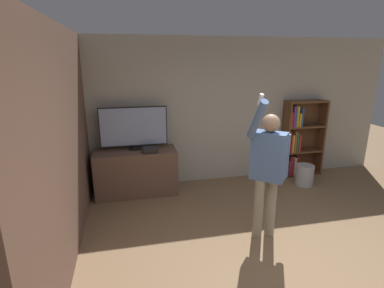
{
  "coord_description": "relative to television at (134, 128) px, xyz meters",
  "views": [
    {
      "loc": [
        -1.73,
        -2.37,
        2.32
      ],
      "look_at": [
        -0.82,
        1.72,
        1.11
      ],
      "focal_mm": 28.0,
      "sensor_mm": 36.0,
      "label": 1
    }
  ],
  "objects": [
    {
      "name": "bookshelf",
      "position": [
        3.23,
        0.09,
        -0.43
      ],
      "size": [
        0.83,
        0.28,
        1.53
      ],
      "color": "brown",
      "rests_on": "ground_plane"
    },
    {
      "name": "wall_side_brick",
      "position": [
        -0.82,
        -1.24,
        0.17
      ],
      "size": [
        0.06,
        4.57,
        2.7
      ],
      "color": "brown",
      "rests_on": "ground_plane"
    },
    {
      "name": "wall_back",
      "position": [
        1.62,
        0.27,
        0.17
      ],
      "size": [
        6.83,
        0.06,
        2.7
      ],
      "color": "#B2AD9E",
      "rests_on": "ground_plane"
    },
    {
      "name": "television",
      "position": [
        0.0,
        0.0,
        0.0
      ],
      "size": [
        1.15,
        0.22,
        0.74
      ],
      "color": "black",
      "rests_on": "tv_ledge"
    },
    {
      "name": "person",
      "position": [
        1.6,
        -1.83,
        -0.16
      ],
      "size": [
        0.56,
        0.54,
        1.94
      ],
      "rotation": [
        0.0,
        0.0,
        -0.72
      ],
      "color": "gray",
      "rests_on": "ground_plane"
    },
    {
      "name": "ground_plane",
      "position": [
        1.62,
        -2.73,
        -1.18
      ],
      "size": [
        14.0,
        14.0,
        0.0
      ],
      "primitive_type": "plane",
      "color": "#846647"
    },
    {
      "name": "tv_ledge",
      "position": [
        0.0,
        -0.09,
        -0.78
      ],
      "size": [
        1.4,
        0.57,
        0.79
      ],
      "color": "brown",
      "rests_on": "ground_plane"
    },
    {
      "name": "waste_bin",
      "position": [
        3.11,
        -0.42,
        -0.98
      ],
      "size": [
        0.33,
        0.33,
        0.39
      ],
      "color": "#B7B7BC",
      "rests_on": "ground_plane"
    },
    {
      "name": "game_console",
      "position": [
        0.25,
        -0.22,
        -0.35
      ],
      "size": [
        0.25,
        0.22,
        0.07
      ],
      "color": "black",
      "rests_on": "tv_ledge"
    }
  ]
}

